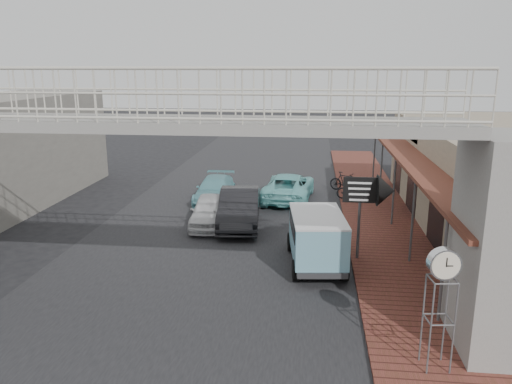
% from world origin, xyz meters
% --- Properties ---
extents(ground, '(120.00, 120.00, 0.00)m').
position_xyz_m(ground, '(0.00, 0.00, 0.00)').
color(ground, black).
rests_on(ground, ground).
extents(road_strip, '(10.00, 60.00, 0.01)m').
position_xyz_m(road_strip, '(0.00, 0.00, 0.01)').
color(road_strip, black).
rests_on(road_strip, ground).
extents(sidewalk, '(3.00, 40.00, 0.10)m').
position_xyz_m(sidewalk, '(6.50, 3.00, 0.05)').
color(sidewalk, brown).
rests_on(sidewalk, ground).
extents(shophouse_row, '(7.20, 18.00, 4.00)m').
position_xyz_m(shophouse_row, '(10.97, 4.00, 2.01)').
color(shophouse_row, gray).
rests_on(shophouse_row, ground).
extents(footbridge, '(16.40, 2.40, 6.34)m').
position_xyz_m(footbridge, '(0.00, -4.00, 3.18)').
color(footbridge, gray).
rests_on(footbridge, ground).
extents(white_hatchback, '(1.81, 3.79, 1.25)m').
position_xyz_m(white_hatchback, '(-0.50, 4.30, 0.62)').
color(white_hatchback, silver).
rests_on(white_hatchback, ground).
extents(dark_sedan, '(1.98, 4.63, 1.49)m').
position_xyz_m(dark_sedan, '(0.70, 4.43, 0.74)').
color(dark_sedan, black).
rests_on(dark_sedan, ground).
extents(angkot_curb, '(2.54, 4.87, 1.31)m').
position_xyz_m(angkot_curb, '(2.50, 8.69, 0.66)').
color(angkot_curb, '#77CDCE').
rests_on(angkot_curb, ground).
extents(angkot_far, '(1.73, 4.07, 1.17)m').
position_xyz_m(angkot_far, '(-1.02, 7.98, 0.58)').
color(angkot_far, '#69ACB6').
rests_on(angkot_far, ground).
extents(angkot_van, '(2.03, 3.81, 1.79)m').
position_xyz_m(angkot_van, '(3.81, 0.52, 1.14)').
color(angkot_van, black).
rests_on(angkot_van, ground).
extents(motorcycle_near, '(1.69, 0.75, 0.86)m').
position_xyz_m(motorcycle_near, '(5.64, 8.91, 0.53)').
color(motorcycle_near, black).
rests_on(motorcycle_near, sidewalk).
extents(motorcycle_far, '(1.69, 1.19, 1.00)m').
position_xyz_m(motorcycle_far, '(5.30, 10.32, 0.60)').
color(motorcycle_far, black).
rests_on(motorcycle_far, sidewalk).
extents(street_clock, '(0.69, 0.58, 2.71)m').
position_xyz_m(street_clock, '(6.33, -5.08, 2.35)').
color(street_clock, '#59595B').
rests_on(street_clock, sidewalk).
extents(arrow_sign, '(1.66, 1.04, 2.89)m').
position_xyz_m(arrow_sign, '(5.91, 1.07, 2.43)').
color(arrow_sign, '#59595B').
rests_on(arrow_sign, sidewalk).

